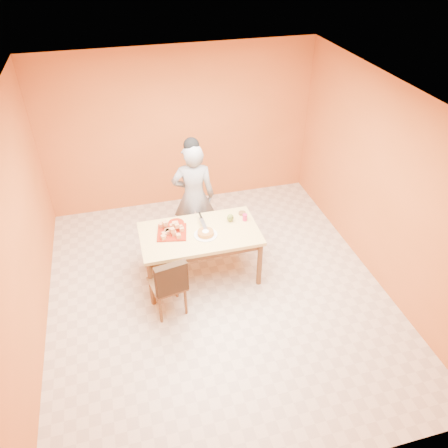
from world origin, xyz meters
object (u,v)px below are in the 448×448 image
object	(u,v)px
person	(194,197)
red_dinner_plate	(176,223)
pastry_platter	(172,232)
dining_chair	(167,283)
magenta_glass	(245,217)
sponge_cake	(206,233)
dining_table	(200,238)
egg_ornament	(230,218)
checker_tin	(242,213)

from	to	relation	value
person	red_dinner_plate	bearing A→B (deg)	62.13
pastry_platter	red_dinner_plate	world-z (taller)	pastry_platter
dining_chair	person	distance (m)	1.51
pastry_platter	magenta_glass	xyz separation A→B (m)	(1.04, 0.03, 0.04)
sponge_cake	magenta_glass	bearing A→B (deg)	17.90
dining_table	red_dinner_plate	xyz separation A→B (m)	(-0.27, 0.29, 0.10)
red_dinner_plate	dining_table	bearing A→B (deg)	-46.64
pastry_platter	red_dinner_plate	distance (m)	0.23
dining_chair	pastry_platter	xyz separation A→B (m)	(0.19, 0.65, 0.29)
person	pastry_platter	distance (m)	0.80
sponge_cake	magenta_glass	xyz separation A→B (m)	(0.61, 0.20, 0.01)
person	red_dinner_plate	size ratio (longest dim) A/B	7.81
pastry_platter	magenta_glass	distance (m)	1.04
dining_table	egg_ornament	xyz separation A→B (m)	(0.47, 0.14, 0.16)
pastry_platter	red_dinner_plate	bearing A→B (deg)	66.15
pastry_platter	dining_chair	bearing A→B (deg)	-105.98
pastry_platter	magenta_glass	size ratio (longest dim) A/B	4.02
red_dinner_plate	checker_tin	world-z (taller)	checker_tin
checker_tin	egg_ornament	bearing A→B (deg)	-148.50
red_dinner_plate	magenta_glass	bearing A→B (deg)	-10.38
person	egg_ornament	xyz separation A→B (m)	(0.39, -0.61, -0.04)
pastry_platter	red_dinner_plate	size ratio (longest dim) A/B	1.74
person	red_dinner_plate	xyz separation A→B (m)	(-0.35, -0.46, -0.09)
dining_chair	person	bearing A→B (deg)	54.05
dining_chair	pastry_platter	distance (m)	0.74
pastry_platter	checker_tin	distance (m)	1.06
person	dining_chair	bearing A→B (deg)	73.86
egg_ornament	dining_chair	bearing A→B (deg)	-148.55
checker_tin	person	bearing A→B (deg)	141.47
dining_chair	sponge_cake	world-z (taller)	dining_chair
dining_chair	red_dinner_plate	size ratio (longest dim) A/B	4.18
dining_chair	person	size ratio (longest dim) A/B	0.54
egg_ornament	checker_tin	distance (m)	0.25
dining_table	pastry_platter	distance (m)	0.39
dining_table	checker_tin	xyz separation A→B (m)	(0.68, 0.27, 0.11)
egg_ornament	sponge_cake	bearing A→B (deg)	-154.70
dining_chair	checker_tin	distance (m)	1.52
dining_chair	dining_table	bearing A→B (deg)	35.54
dining_chair	red_dinner_plate	distance (m)	0.94
dining_chair	sponge_cake	bearing A→B (deg)	27.92
dining_table	magenta_glass	xyz separation A→B (m)	(0.67, 0.11, 0.14)
person	checker_tin	distance (m)	0.77
magenta_glass	checker_tin	xyz separation A→B (m)	(0.01, 0.15, -0.03)
pastry_platter	checker_tin	bearing A→B (deg)	10.22
dining_table	red_dinner_plate	distance (m)	0.41
dining_table	person	size ratio (longest dim) A/B	0.93
dining_chair	checker_tin	xyz separation A→B (m)	(1.23, 0.84, 0.30)
pastry_platter	sponge_cake	distance (m)	0.46
magenta_glass	dining_table	bearing A→B (deg)	-170.37
dining_chair	pastry_platter	bearing A→B (deg)	63.53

